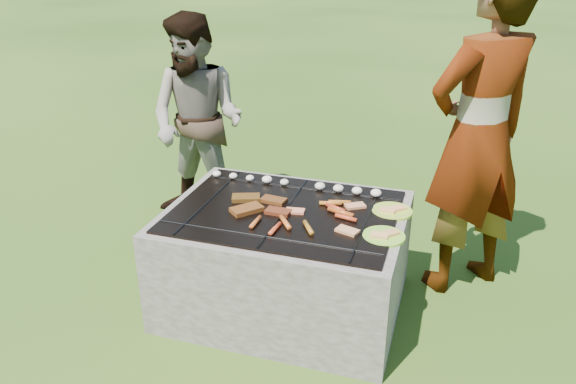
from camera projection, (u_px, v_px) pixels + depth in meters
name	position (u px, v px, depth m)	size (l,w,h in m)	color
lawn	(285.00, 303.00, 3.33)	(60.00, 60.00, 0.00)	#1E4110
fire_pit	(285.00, 262.00, 3.21)	(1.30, 1.00, 0.62)	#9E958C
mushrooms	(303.00, 184.00, 3.35)	(1.06, 0.06, 0.04)	white
pork_slabs	(257.00, 205.00, 3.12)	(0.39, 0.31, 0.03)	brown
sausages	(315.00, 216.00, 2.99)	(0.52, 0.50, 0.03)	orange
bread_on_grate	(335.00, 216.00, 2.99)	(0.44, 0.41, 0.02)	tan
plate_far	(392.00, 211.00, 3.08)	(0.24, 0.24, 0.03)	yellow
plate_near	(384.00, 236.00, 2.81)	(0.25, 0.25, 0.03)	#9BC82F
cook	(479.00, 137.00, 3.15)	(0.70, 0.46, 1.91)	gray
bystander	(198.00, 122.00, 4.05)	(0.74, 0.58, 1.53)	gray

